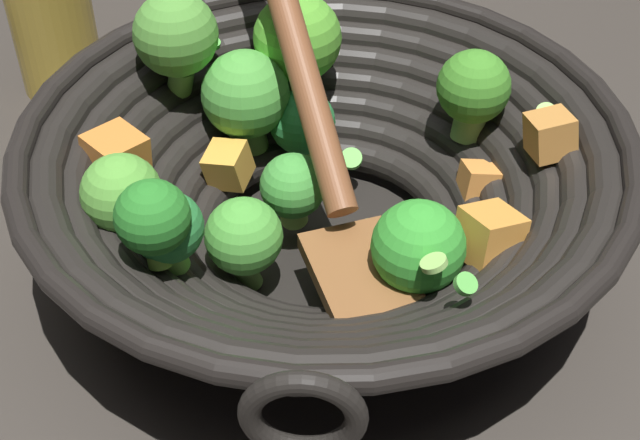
% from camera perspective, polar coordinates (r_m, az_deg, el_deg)
% --- Properties ---
extents(ground_plane, '(4.00, 4.00, 0.00)m').
position_cam_1_polar(ground_plane, '(0.58, 0.29, -2.08)').
color(ground_plane, '#332D28').
extents(wok, '(0.35, 0.35, 0.19)m').
position_cam_1_polar(wok, '(0.54, 0.03, 2.87)').
color(wok, black).
rests_on(wok, ground).
extents(garlic_bulb, '(0.04, 0.04, 0.04)m').
position_cam_1_polar(garlic_bulb, '(0.75, 6.95, 11.26)').
color(garlic_bulb, silver).
rests_on(garlic_bulb, ground).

